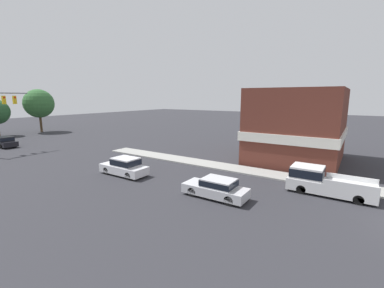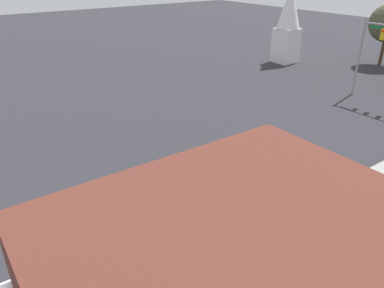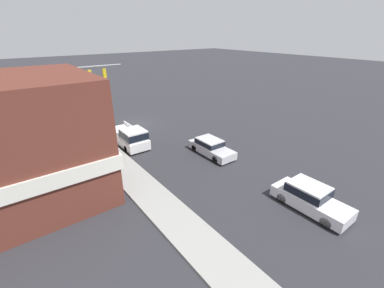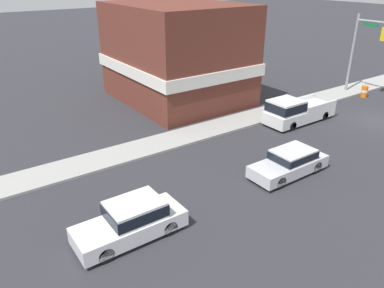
# 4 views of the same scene
# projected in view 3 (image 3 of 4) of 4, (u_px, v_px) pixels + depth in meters

# --- Properties ---
(ground_plane) EXTENTS (200.00, 200.00, 0.00)m
(ground_plane) POSITION_uv_depth(u_px,v_px,m) (137.00, 124.00, 30.47)
(ground_plane) COLOR #2D2D33
(sidewalk_curb) EXTENTS (2.40, 60.00, 0.14)m
(sidewalk_curb) POSITION_uv_depth(u_px,v_px,m) (88.00, 134.00, 27.31)
(sidewalk_curb) COLOR #9E9E99
(sidewalk_curb) RESTS_ON ground
(near_signal_assembly) EXTENTS (6.48, 0.49, 6.81)m
(near_signal_assembly) POSITION_uv_depth(u_px,v_px,m) (86.00, 80.00, 29.65)
(near_signal_assembly) COLOR gray
(near_signal_assembly) RESTS_ON ground
(car_lead) EXTENTS (1.76, 4.61, 1.40)m
(car_lead) POSITION_uv_depth(u_px,v_px,m) (211.00, 147.00, 22.67)
(car_lead) COLOR black
(car_lead) RESTS_ON ground
(car_second_ahead) EXTENTS (1.82, 4.62, 1.62)m
(car_second_ahead) POSITION_uv_depth(u_px,v_px,m) (310.00, 197.00, 15.68)
(car_second_ahead) COLOR black
(car_second_ahead) RESTS_ON ground
(pickup_truck_parked) EXTENTS (2.02, 5.71, 1.91)m
(pickup_truck_parked) POSITION_uv_depth(u_px,v_px,m) (130.00, 137.00, 24.28)
(pickup_truck_parked) COLOR black
(pickup_truck_parked) RESTS_ON ground
(construction_barrel) EXTENTS (0.56, 0.56, 1.01)m
(construction_barrel) POSITION_uv_depth(u_px,v_px,m) (91.00, 117.00, 31.29)
(construction_barrel) COLOR orange
(construction_barrel) RESTS_ON ground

